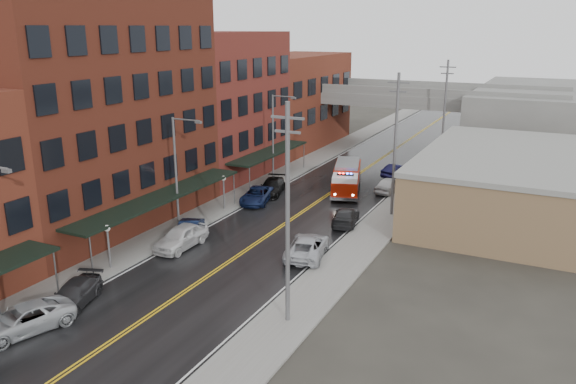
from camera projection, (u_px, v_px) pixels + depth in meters
The scene contains 31 objects.
road at pixel (290, 221), 46.58m from camera, with size 11.00×160.00×0.02m, color black.
sidewalk_left at pixel (216, 208), 49.66m from camera, with size 3.00×160.00×0.15m, color slate.
sidewalk_right at pixel (374, 234), 43.47m from camera, with size 3.00×160.00×0.15m, color slate.
curb_left at pixel (232, 210), 48.96m from camera, with size 0.30×160.00×0.15m, color gray.
curb_right at pixel (354, 230), 44.17m from camera, with size 0.30×160.00×0.15m, color gray.
brick_building_b at pixel (97, 113), 43.66m from camera, with size 9.00×20.00×18.00m, color #542316.
brick_building_c at pixel (220, 105), 59.14m from camera, with size 9.00×15.00×15.00m, color maroon.
brick_building_far at pixel (292, 101), 74.61m from camera, with size 9.00×20.00×12.00m, color brown.
tan_building at pixel (510, 186), 47.70m from camera, with size 14.00×22.00×5.00m, color brown.
right_far_block at pixel (551, 119), 72.24m from camera, with size 18.00×30.00×8.00m, color slate.
awning_1 at pixel (162, 197), 42.90m from camera, with size 2.60×18.00×3.09m.
awning_2 at pixel (269, 153), 57.95m from camera, with size 2.60×13.00×3.09m.
globe_lamp_1 at pixel (108, 237), 36.60m from camera, with size 0.44×0.44×3.12m.
globe_lamp_2 at pixel (224, 185), 48.65m from camera, with size 0.44×0.44×3.12m.
street_lamp_1 at pixel (178, 167), 42.73m from camera, with size 2.64×0.22×9.00m.
street_lamp_2 at pixel (275, 133), 56.50m from camera, with size 2.64×0.22×9.00m.
utility_pole_0 at pixel (288, 212), 28.85m from camera, with size 1.80×0.24×12.00m.
utility_pole_1 at pixel (395, 143), 46.05m from camera, with size 1.80×0.24×12.00m.
utility_pole_2 at pixel (444, 111), 63.26m from camera, with size 1.80×0.24×12.00m.
overpass at pixel (399, 103), 72.42m from camera, with size 40.00×10.00×7.50m.
fire_truck at pixel (347, 178), 54.01m from camera, with size 4.75×8.02×2.79m.
parked_car_left_2 at pixel (23, 319), 29.44m from camera, with size 2.38×5.17×1.44m, color #AFB2B7.
parked_car_left_3 at pixel (74, 294), 32.31m from camera, with size 1.87×4.59×1.33m, color #28282B.
parked_car_left_4 at pixel (181, 237), 40.68m from camera, with size 1.97×4.90×1.67m, color silver.
parked_car_left_5 at pixel (189, 231), 42.32m from camera, with size 1.46×4.18×1.38m, color black.
parked_car_left_6 at pixel (257, 195), 51.23m from camera, with size 2.27×4.93×1.37m, color #132049.
parked_car_left_7 at pixel (272, 187), 53.93m from camera, with size 2.00×4.91×1.42m, color black.
parked_car_right_0 at pixel (307, 246), 39.17m from camera, with size 2.48×5.38×1.49m, color #B5B8BE.
parked_car_right_1 at pixel (346, 216), 45.60m from camera, with size 1.86×4.58×1.33m, color black.
parked_car_right_2 at pixel (389, 185), 54.41m from camera, with size 1.75×4.36×1.49m, color silver.
parked_car_right_3 at pixel (398, 171), 59.94m from camera, with size 1.50×4.32×1.42m, color black.
Camera 1 is at (19.32, -9.54, 15.48)m, focal length 35.00 mm.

